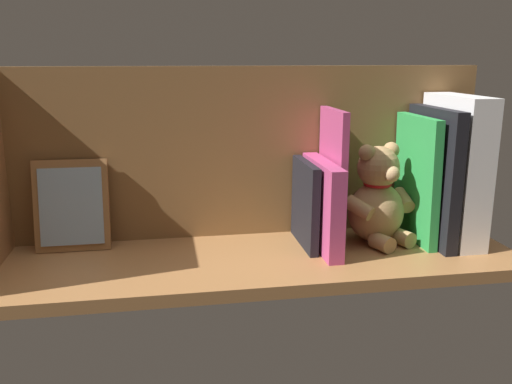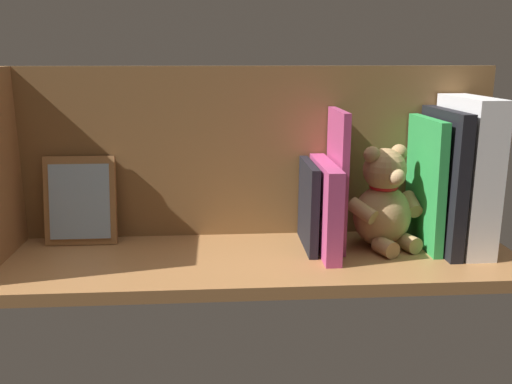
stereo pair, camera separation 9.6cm
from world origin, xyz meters
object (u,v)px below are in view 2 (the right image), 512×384
Objects in this scene: book_0 at (442,180)px; picture_frame_leaning at (80,201)px; dictionary_thick_white at (466,174)px; teddy_bear at (384,203)px.

book_0 reaches higher than picture_frame_leaning.
dictionary_thick_white is 72.19cm from picture_frame_leaning.
picture_frame_leaning is at bearing -5.82° from book_0.
picture_frame_leaning is at bearing -25.76° from teddy_bear.
teddy_bear is (10.22, -1.12, -4.42)cm from book_0.
dictionary_thick_white is 1.46× the size of teddy_bear.
book_0 is at bearing 153.73° from teddy_bear.
picture_frame_leaning is (71.64, -6.85, -5.68)cm from dictionary_thick_white.
book_0 is 1.34× the size of teddy_bear.
dictionary_thick_white is 1.66× the size of picture_frame_leaning.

